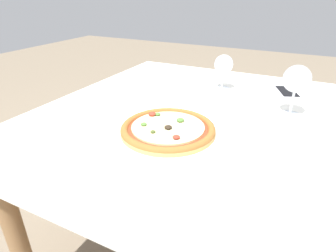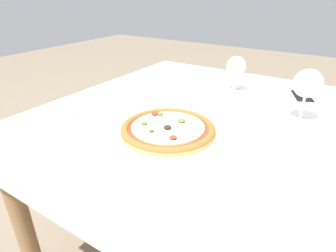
{
  "view_description": "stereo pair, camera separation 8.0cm",
  "coord_description": "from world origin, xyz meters",
  "px_view_note": "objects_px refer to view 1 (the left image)",
  "views": [
    {
      "loc": [
        0.17,
        -0.82,
        1.12
      ],
      "look_at": [
        -0.15,
        -0.18,
        0.76
      ],
      "focal_mm": 30.0,
      "sensor_mm": 36.0,
      "label": 1
    },
    {
      "loc": [
        0.24,
        -0.78,
        1.12
      ],
      "look_at": [
        -0.15,
        -0.18,
        0.76
      ],
      "focal_mm": 30.0,
      "sensor_mm": 36.0,
      "label": 2
    }
  ],
  "objects_px": {
    "fork": "(50,127)",
    "wine_glass_far_left": "(224,65)",
    "dining_table": "(233,142)",
    "pizza_plate": "(168,130)",
    "wine_glass_far_right": "(297,80)",
    "cell_phone": "(287,92)"
  },
  "relations": [
    {
      "from": "wine_glass_far_left",
      "to": "wine_glass_far_right",
      "type": "bearing_deg",
      "value": -28.93
    },
    {
      "from": "fork",
      "to": "wine_glass_far_right",
      "type": "xyz_separation_m",
      "value": [
        0.65,
        0.43,
        0.12
      ]
    },
    {
      "from": "fork",
      "to": "wine_glass_far_left",
      "type": "xyz_separation_m",
      "value": [
        0.37,
        0.58,
        0.1
      ]
    },
    {
      "from": "cell_phone",
      "to": "wine_glass_far_left",
      "type": "bearing_deg",
      "value": -166.44
    },
    {
      "from": "fork",
      "to": "wine_glass_far_left",
      "type": "distance_m",
      "value": 0.7
    },
    {
      "from": "wine_glass_far_left",
      "to": "wine_glass_far_right",
      "type": "height_order",
      "value": "wine_glass_far_right"
    },
    {
      "from": "dining_table",
      "to": "fork",
      "type": "relative_size",
      "value": 7.81
    },
    {
      "from": "dining_table",
      "to": "cell_phone",
      "type": "height_order",
      "value": "cell_phone"
    },
    {
      "from": "dining_table",
      "to": "cell_phone",
      "type": "xyz_separation_m",
      "value": [
        0.12,
        0.35,
        0.08
      ]
    },
    {
      "from": "fork",
      "to": "pizza_plate",
      "type": "bearing_deg",
      "value": 18.36
    },
    {
      "from": "dining_table",
      "to": "cell_phone",
      "type": "distance_m",
      "value": 0.38
    },
    {
      "from": "fork",
      "to": "dining_table",
      "type": "bearing_deg",
      "value": 30.9
    },
    {
      "from": "pizza_plate",
      "to": "wine_glass_far_right",
      "type": "distance_m",
      "value": 0.45
    },
    {
      "from": "dining_table",
      "to": "wine_glass_far_left",
      "type": "distance_m",
      "value": 0.36
    },
    {
      "from": "dining_table",
      "to": "wine_glass_far_right",
      "type": "bearing_deg",
      "value": 41.13
    },
    {
      "from": "wine_glass_far_left",
      "to": "cell_phone",
      "type": "xyz_separation_m",
      "value": [
        0.25,
        0.06,
        -0.09
      ]
    },
    {
      "from": "pizza_plate",
      "to": "fork",
      "type": "relative_size",
      "value": 1.85
    },
    {
      "from": "dining_table",
      "to": "wine_glass_far_right",
      "type": "xyz_separation_m",
      "value": [
        0.15,
        0.13,
        0.2
      ]
    },
    {
      "from": "dining_table",
      "to": "wine_glass_far_left",
      "type": "bearing_deg",
      "value": 114.85
    },
    {
      "from": "dining_table",
      "to": "pizza_plate",
      "type": "height_order",
      "value": "pizza_plate"
    },
    {
      "from": "fork",
      "to": "wine_glass_far_right",
      "type": "bearing_deg",
      "value": 33.5
    },
    {
      "from": "pizza_plate",
      "to": "wine_glass_far_left",
      "type": "relative_size",
      "value": 2.18
    }
  ]
}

